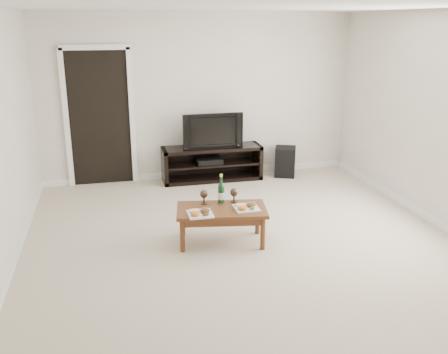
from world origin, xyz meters
TOP-DOWN VIEW (x-y plane):
  - floor at (0.00, 0.00)m, footprint 5.50×5.50m
  - back_wall at (0.00, 2.77)m, footprint 5.00×0.04m
  - ceiling at (0.00, 0.00)m, footprint 5.00×5.50m
  - doorway at (-1.55, 2.73)m, footprint 0.90×0.02m
  - media_console at (0.15, 2.50)m, footprint 1.58×0.45m
  - television at (0.15, 2.50)m, footprint 0.96×0.14m
  - av_receiver at (0.10, 2.48)m, footprint 0.40×0.30m
  - subwoofer at (1.37, 2.43)m, footprint 0.42×0.42m
  - coffee_table at (-0.24, 0.14)m, footprint 1.09×0.71m
  - plate_left at (-0.52, -0.00)m, footprint 0.27×0.27m
  - plate_right at (0.03, 0.05)m, footprint 0.27×0.27m
  - wine_bottle at (-0.20, 0.32)m, footprint 0.07×0.07m
  - goblet_left at (-0.41, 0.33)m, footprint 0.09×0.09m
  - goblet_right at (-0.05, 0.31)m, footprint 0.09×0.09m

SIDE VIEW (x-z plane):
  - floor at x=0.00m, z-range 0.00..0.00m
  - coffee_table at x=-0.24m, z-range 0.00..0.42m
  - subwoofer at x=1.37m, z-range 0.00..0.49m
  - media_console at x=0.15m, z-range 0.00..0.55m
  - av_receiver at x=0.10m, z-range 0.29..0.36m
  - plate_left at x=-0.52m, z-range 0.42..0.49m
  - plate_right at x=0.03m, z-range 0.42..0.49m
  - goblet_left at x=-0.41m, z-range 0.42..0.59m
  - goblet_right at x=-0.05m, z-range 0.42..0.59m
  - wine_bottle at x=-0.20m, z-range 0.42..0.77m
  - television at x=0.15m, z-range 0.55..1.10m
  - doorway at x=-1.55m, z-range 0.00..2.05m
  - back_wall at x=0.00m, z-range 0.00..2.60m
  - ceiling at x=0.00m, z-range 2.60..2.64m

